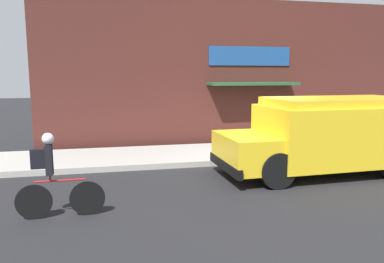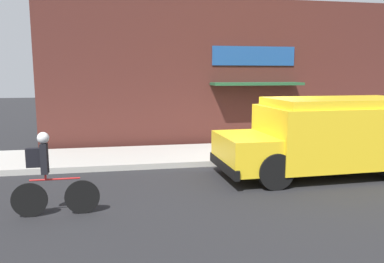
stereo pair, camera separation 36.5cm
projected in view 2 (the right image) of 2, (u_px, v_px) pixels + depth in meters
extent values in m
plane|color=#232326|center=(261.00, 164.00, 11.32)|extent=(70.00, 70.00, 0.00)
cube|color=#ADAAA3|center=(246.00, 152.00, 12.65)|extent=(28.00, 2.77, 0.17)
cube|color=#4C231E|center=(233.00, 74.00, 13.97)|extent=(14.01, 0.18, 5.43)
cube|color=#1E4C93|center=(254.00, 56.00, 13.90)|extent=(3.19, 0.05, 0.70)
cube|color=#235633|center=(257.00, 84.00, 13.66)|extent=(3.35, 0.85, 0.10)
cube|color=yellow|center=(339.00, 135.00, 10.12)|extent=(4.24, 2.34, 1.56)
cube|color=yellow|center=(245.00, 152.00, 9.59)|extent=(1.28, 2.07, 0.86)
cube|color=yellow|center=(341.00, 102.00, 9.98)|extent=(3.90, 2.15, 0.21)
cube|color=black|center=(223.00, 165.00, 9.52)|extent=(0.19, 2.16, 0.24)
cube|color=red|center=(278.00, 126.00, 11.16)|extent=(0.04, 0.44, 0.44)
cylinder|color=black|center=(247.00, 155.00, 10.63)|extent=(0.89, 0.29, 0.88)
cylinder|color=black|center=(275.00, 171.00, 8.82)|extent=(0.89, 0.29, 0.88)
cylinder|color=black|center=(350.00, 149.00, 11.35)|extent=(0.89, 0.29, 0.88)
cylinder|color=black|center=(82.00, 197.00, 7.30)|extent=(0.67, 0.04, 0.67)
cylinder|color=black|center=(29.00, 200.00, 7.11)|extent=(0.67, 0.04, 0.67)
cylinder|color=red|center=(55.00, 179.00, 7.15)|extent=(0.92, 0.04, 0.04)
cylinder|color=red|center=(45.00, 177.00, 7.11)|extent=(0.04, 0.04, 0.12)
cube|color=black|center=(44.00, 159.00, 7.05)|extent=(0.12, 0.20, 0.58)
sphere|color=white|center=(43.00, 138.00, 6.99)|extent=(0.22, 0.22, 0.22)
cube|color=black|center=(34.00, 158.00, 7.01)|extent=(0.26, 0.14, 0.36)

